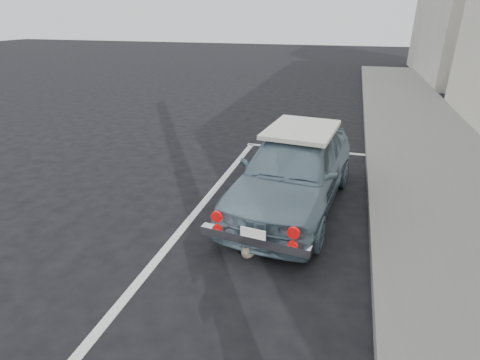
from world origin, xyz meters
name	(u,v)px	position (x,y,z in m)	size (l,w,h in m)	color
pline_front	(308,150)	(0.50, 6.50, 0.00)	(3.00, 0.12, 0.01)	silver
pline_side	(198,209)	(-0.90, 3.00, 0.00)	(0.12, 7.00, 0.01)	silver
retro_coupe	(294,169)	(0.55, 3.62, 0.65)	(1.92, 3.92, 1.28)	slate
cat	(248,250)	(0.24, 1.96, 0.11)	(0.20, 0.43, 0.23)	#6E6153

